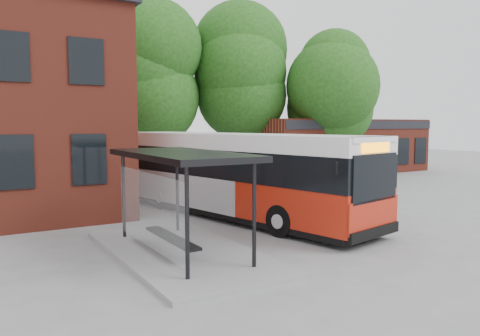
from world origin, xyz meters
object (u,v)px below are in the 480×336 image
bicycle_6 (320,173)px  bicycle_7 (338,173)px  city_bus (232,175)px  bicycle_5 (330,173)px  bus_shelter (181,203)px  bicycle_1 (300,176)px  bicycle_2 (281,175)px  bicycle_0 (286,178)px

bicycle_6 → bicycle_7: bearing=-129.1°
city_bus → bicycle_5: size_ratio=8.25×
city_bus → bus_shelter: bearing=-146.2°
bicycle_1 → bicycle_2: bicycle_1 is taller
bus_shelter → city_bus: city_bus is taller
bus_shelter → city_bus: bearing=45.5°
bicycle_2 → city_bus: bearing=147.5°
bicycle_0 → bicycle_1: size_ratio=1.06×
city_bus → bicycle_2: (8.15, 7.83, -1.21)m
bicycle_0 → bicycle_2: bicycle_0 is taller
bicycle_1 → bicycle_5: bicycle_5 is taller
city_bus → bicycle_0: size_ratio=7.81×
bicycle_2 → bicycle_6: (3.04, -0.17, 0.01)m
bicycle_0 → bicycle_6: size_ratio=1.00×
bicycle_0 → bicycle_2: 1.56m
bicycle_5 → bicycle_7: size_ratio=0.95×
bus_shelter → bicycle_5: 19.00m
bus_shelter → bicycle_2: 17.01m
bicycle_1 → bus_shelter: bearing=149.0°
bus_shelter → bicycle_2: (12.12, 11.88, -1.02)m
bicycle_0 → bicycle_2: size_ratio=1.01×
bus_shelter → bicycle_0: bus_shelter is taller
bicycle_5 → bicycle_1: bearing=82.4°
bicycle_0 → bicycle_5: (4.00, 0.58, 0.04)m
bicycle_5 → bicycle_6: 0.69m
city_bus → bicycle_0: bearing=29.2°
city_bus → bicycle_6: city_bus is taller
city_bus → bicycle_2: 11.37m
bus_shelter → bicycle_2: bearing=44.4°
bicycle_0 → bicycle_6: same height
bicycle_5 → bicycle_6: size_ratio=0.95×
bus_shelter → bicycle_0: size_ratio=4.25×
city_bus → bicycle_2: size_ratio=7.92×
bicycle_5 → bicycle_6: bicycle_5 is taller
bicycle_2 → bicycle_7: bicycle_7 is taller
bus_shelter → bicycle_1: size_ratio=4.50×
bicycle_7 → bicycle_0: bearing=85.0°
bicycle_1 → bicycle_7: bicycle_7 is taller
city_bus → bicycle_1: city_bus is taller
city_bus → bicycle_1: bearing=25.5°
city_bus → bicycle_7: 13.54m
bicycle_6 → bicycle_7: (0.58, -1.07, 0.06)m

